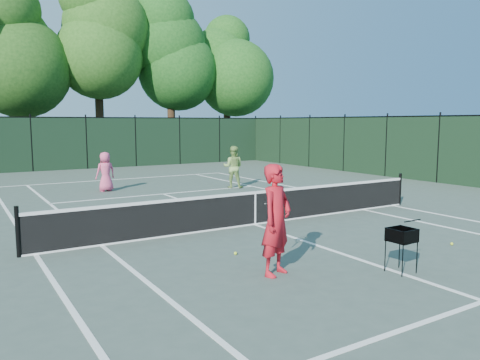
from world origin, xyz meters
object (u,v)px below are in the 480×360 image
player_pink (105,172)px  loose_ball_near_cart (452,244)px  player_green (233,167)px  loose_ball_midcourt (236,253)px  ball_hopper (402,235)px  coach (276,220)px

player_pink → loose_ball_near_cart: player_pink is taller
player_green → loose_ball_near_cart: bearing=125.9°
loose_ball_near_cart → loose_ball_midcourt: size_ratio=1.00×
player_pink → loose_ball_midcourt: size_ratio=23.18×
player_pink → ball_hopper: bearing=90.3°
player_green → ball_hopper: player_green is taller
player_green → loose_ball_midcourt: player_green is taller
player_pink → loose_ball_near_cart: (4.24, -12.39, -0.75)m
coach → player_green: bearing=39.6°
coach → loose_ball_near_cart: 4.67m
coach → loose_ball_midcourt: bearing=65.7°
player_green → loose_ball_midcourt: (-5.15, -8.68, -0.85)m
player_pink → loose_ball_midcourt: (-0.28, -10.48, -0.75)m
coach → loose_ball_midcourt: size_ratio=29.59×
player_green → loose_ball_midcourt: bearing=98.6°
loose_ball_near_cart → player_green: bearing=86.6°
loose_ball_midcourt → coach: bearing=-90.9°
coach → loose_ball_near_cart: (4.55, -0.45, -0.97)m
player_green → loose_ball_near_cart: 10.64m
ball_hopper → loose_ball_near_cart: (2.53, 0.66, -0.66)m
coach → loose_ball_midcourt: coach is taller
player_pink → ball_hopper: 13.16m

